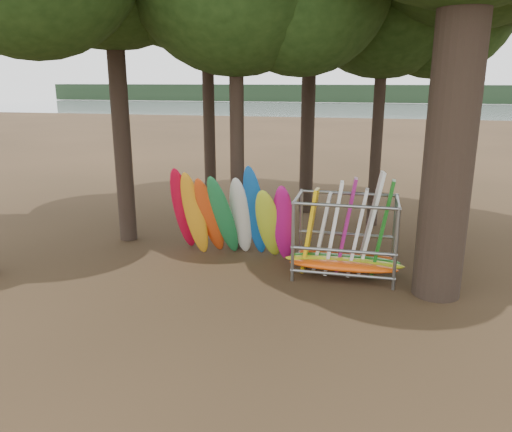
# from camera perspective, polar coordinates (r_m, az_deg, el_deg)

# --- Properties ---
(ground) EXTENTS (120.00, 120.00, 0.00)m
(ground) POSITION_cam_1_polar(r_m,az_deg,el_deg) (13.44, 0.88, -7.57)
(ground) COLOR #47331E
(ground) RESTS_ON ground
(lake) EXTENTS (160.00, 160.00, 0.00)m
(lake) POSITION_cam_1_polar(r_m,az_deg,el_deg) (72.34, 11.28, 10.92)
(lake) COLOR gray
(lake) RESTS_ON ground
(far_shore) EXTENTS (160.00, 4.00, 4.00)m
(far_shore) POSITION_cam_1_polar(r_m,az_deg,el_deg) (122.17, 12.29, 13.51)
(far_shore) COLOR black
(far_shore) RESTS_ON ground
(kayak_row) EXTENTS (3.82, 2.16, 3.08)m
(kayak_row) POSITION_cam_1_polar(r_m,az_deg,el_deg) (14.70, -2.62, -0.12)
(kayak_row) COLOR red
(kayak_row) RESTS_ON ground
(storage_rack) EXTENTS (3.25, 1.50, 2.89)m
(storage_rack) POSITION_cam_1_polar(r_m,az_deg,el_deg) (13.81, 10.14, -2.65)
(storage_rack) COLOR gray
(storage_rack) RESTS_ON ground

